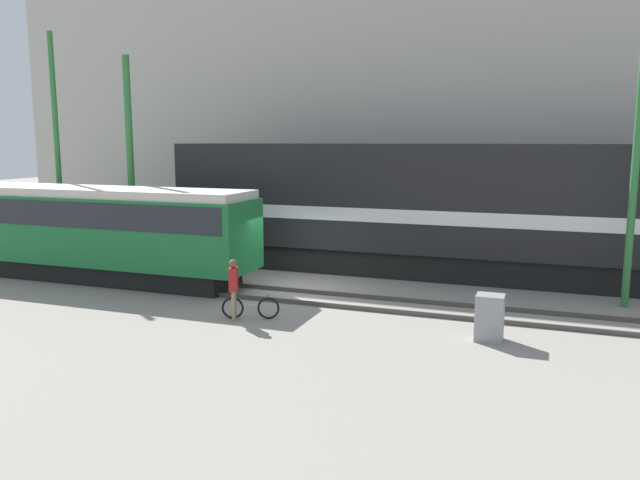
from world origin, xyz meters
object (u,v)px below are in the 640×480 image
person (233,283)px  utility_pole_center (130,163)px  freight_locomotive (448,208)px  utility_pole_right (636,163)px  utility_pole_left (57,149)px  bicycle (251,308)px  streetcar (99,228)px  signal_box (490,318)px

person → utility_pole_center: size_ratio=0.21×
freight_locomotive → utility_pole_right: size_ratio=2.42×
freight_locomotive → utility_pole_left: size_ratio=2.26×
bicycle → utility_pole_center: bearing=146.5°
freight_locomotive → utility_pole_center: (-12.23, -2.53, 1.59)m
streetcar → signal_box: (14.10, -2.29, -1.35)m
person → freight_locomotive: bearing=59.4°
freight_locomotive → utility_pole_center: utility_pole_center is taller
freight_locomotive → person: 9.44m
freight_locomotive → signal_box: 7.95m
utility_pole_center → signal_box: size_ratio=6.99×
streetcar → person: 7.73m
utility_pole_left → freight_locomotive: bearing=9.0°
utility_pole_left → utility_pole_center: size_ratio=1.13×
utility_pole_center → utility_pole_right: (18.12, 0.00, 0.22)m
utility_pole_left → utility_pole_right: (21.77, 0.00, -0.33)m
person → utility_pole_center: (-7.48, 5.49, 3.11)m
bicycle → utility_pole_right: 12.21m
streetcar → person: streetcar is taller
person → utility_pole_left: bearing=153.7°
utility_pole_left → signal_box: 19.22m
streetcar → utility_pole_left: utility_pole_left is taller
bicycle → signal_box: size_ratio=1.34×
utility_pole_left → signal_box: (18.14, -4.82, -4.14)m
utility_pole_right → streetcar: bearing=-171.9°
utility_pole_left → utility_pole_center: utility_pole_left is taller
utility_pole_center → utility_pole_right: 18.12m
streetcar → utility_pole_center: size_ratio=1.44×
bicycle → freight_locomotive: bearing=60.6°
utility_pole_center → utility_pole_left: bearing=180.0°
utility_pole_left → utility_pole_right: utility_pole_left is taller
utility_pole_right → bicycle: bearing=-153.1°
utility_pole_center → person: bearing=-36.3°
freight_locomotive → person: freight_locomotive is taller
utility_pole_center → signal_box: utility_pole_center is taller
streetcar → utility_pole_left: (-4.04, 2.53, 2.79)m
signal_box → utility_pole_right: bearing=53.1°
streetcar → person: (7.09, -2.96, -0.87)m
freight_locomotive → utility_pole_center: bearing=-168.3°
freight_locomotive → utility_pole_right: 6.66m
streetcar → utility_pole_right: utility_pole_right is taller
bicycle → person: bearing=-143.8°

